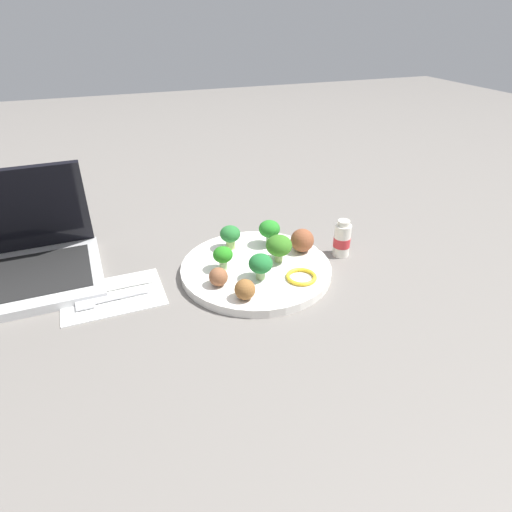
# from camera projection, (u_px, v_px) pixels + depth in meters

# --- Properties ---
(ground_plane) EXTENTS (4.00, 4.00, 0.00)m
(ground_plane) POSITION_uv_depth(u_px,v_px,m) (256.00, 273.00, 0.82)
(ground_plane) COLOR slate
(plate) EXTENTS (0.28, 0.28, 0.02)m
(plate) POSITION_uv_depth(u_px,v_px,m) (256.00, 269.00, 0.82)
(plate) COLOR white
(plate) RESTS_ON ground_plane
(broccoli_floret_far_rim) EXTENTS (0.04, 0.04, 0.05)m
(broccoli_floret_far_rim) POSITION_uv_depth(u_px,v_px,m) (223.00, 255.00, 0.79)
(broccoli_floret_far_rim) COLOR #9DBC82
(broccoli_floret_far_rim) RESTS_ON plate
(broccoli_floret_mid_left) EXTENTS (0.04, 0.04, 0.05)m
(broccoli_floret_mid_left) POSITION_uv_depth(u_px,v_px,m) (269.00, 229.00, 0.87)
(broccoli_floret_mid_left) COLOR #8FBF7C
(broccoli_floret_mid_left) RESTS_ON plate
(broccoli_floret_mid_right) EXTENTS (0.05, 0.05, 0.05)m
(broccoli_floret_mid_right) POSITION_uv_depth(u_px,v_px,m) (279.00, 246.00, 0.81)
(broccoli_floret_mid_right) COLOR #A1B972
(broccoli_floret_mid_right) RESTS_ON plate
(broccoli_floret_front_right) EXTENTS (0.04, 0.04, 0.05)m
(broccoli_floret_front_right) POSITION_uv_depth(u_px,v_px,m) (230.00, 235.00, 0.86)
(broccoli_floret_front_right) COLOR #A6CC6B
(broccoli_floret_front_right) RESTS_ON plate
(broccoli_floret_near_rim) EXTENTS (0.04, 0.04, 0.05)m
(broccoli_floret_near_rim) POSITION_uv_depth(u_px,v_px,m) (261.00, 264.00, 0.76)
(broccoli_floret_near_rim) COLOR #95BA7A
(broccoli_floret_near_rim) RESTS_ON plate
(meatball_near_rim) EXTENTS (0.05, 0.05, 0.05)m
(meatball_near_rim) POSITION_uv_depth(u_px,v_px,m) (302.00, 240.00, 0.85)
(meatball_near_rim) COLOR brown
(meatball_near_rim) RESTS_ON plate
(meatball_far_rim) EXTENTS (0.03, 0.03, 0.03)m
(meatball_far_rim) POSITION_uv_depth(u_px,v_px,m) (218.00, 277.00, 0.75)
(meatball_far_rim) COLOR brown
(meatball_far_rim) RESTS_ON plate
(meatball_center) EXTENTS (0.03, 0.03, 0.03)m
(meatball_center) POSITION_uv_depth(u_px,v_px,m) (245.00, 289.00, 0.71)
(meatball_center) COLOR brown
(meatball_center) RESTS_ON plate
(pepper_ring_back_left) EXTENTS (0.06, 0.06, 0.01)m
(pepper_ring_back_left) POSITION_uv_depth(u_px,v_px,m) (301.00, 277.00, 0.77)
(pepper_ring_back_left) COLOR yellow
(pepper_ring_back_left) RESTS_ON plate
(napkin) EXTENTS (0.17, 0.12, 0.01)m
(napkin) POSITION_uv_depth(u_px,v_px,m) (113.00, 295.00, 0.75)
(napkin) COLOR white
(napkin) RESTS_ON ground_plane
(fork) EXTENTS (0.12, 0.02, 0.01)m
(fork) POSITION_uv_depth(u_px,v_px,m) (109.00, 299.00, 0.73)
(fork) COLOR silver
(fork) RESTS_ON napkin
(knife) EXTENTS (0.15, 0.02, 0.01)m
(knife) POSITION_uv_depth(u_px,v_px,m) (107.00, 288.00, 0.76)
(knife) COLOR white
(knife) RESTS_ON napkin
(yogurt_bottle) EXTENTS (0.03, 0.03, 0.08)m
(yogurt_bottle) POSITION_uv_depth(u_px,v_px,m) (342.00, 240.00, 0.86)
(yogurt_bottle) COLOR white
(yogurt_bottle) RESTS_ON ground_plane
(laptop) EXTENTS (0.33, 0.23, 0.20)m
(laptop) POSITION_uv_depth(u_px,v_px,m) (4.00, 263.00, 0.78)
(laptop) COLOR #B8B8B8
(laptop) RESTS_ON ground_plane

